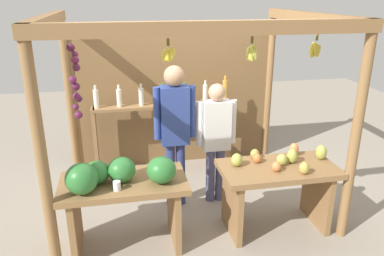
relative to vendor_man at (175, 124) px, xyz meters
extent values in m
plane|color=gray|center=(0.18, 0.12, -1.03)|extent=(12.00, 12.00, 0.00)
cylinder|color=olive|center=(-1.27, -0.98, 0.09)|extent=(0.10, 0.10, 2.24)
cylinder|color=olive|center=(1.63, -0.98, 0.09)|extent=(0.10, 0.10, 2.24)
cylinder|color=olive|center=(-1.27, 1.22, 0.09)|extent=(0.10, 0.10, 2.24)
cylinder|color=olive|center=(1.63, 1.22, 0.09)|extent=(0.10, 0.10, 2.24)
cube|color=olive|center=(0.18, -0.98, 1.14)|extent=(3.01, 0.12, 0.12)
cube|color=olive|center=(-1.27, 0.12, 1.14)|extent=(0.12, 2.30, 0.12)
cube|color=olive|center=(1.63, 0.12, 1.14)|extent=(0.12, 2.30, 0.12)
cube|color=brown|center=(0.18, 1.24, -0.03)|extent=(2.91, 0.04, 2.01)
cylinder|color=brown|center=(1.20, -0.81, 1.03)|extent=(0.02, 0.02, 0.06)
ellipsoid|color=gold|center=(1.23, -0.81, 0.91)|extent=(0.04, 0.07, 0.13)
ellipsoid|color=gold|center=(1.21, -0.79, 0.91)|extent=(0.07, 0.05, 0.13)
ellipsoid|color=gold|center=(1.18, -0.78, 0.93)|extent=(0.06, 0.05, 0.13)
ellipsoid|color=gold|center=(1.16, -0.81, 0.91)|extent=(0.04, 0.06, 0.13)
ellipsoid|color=gold|center=(1.18, -0.83, 0.93)|extent=(0.05, 0.05, 0.13)
ellipsoid|color=gold|center=(1.21, -0.83, 0.92)|extent=(0.06, 0.05, 0.13)
cylinder|color=brown|center=(0.54, -0.90, 1.03)|extent=(0.02, 0.02, 0.06)
ellipsoid|color=#D1CC4C|center=(0.56, -0.90, 0.94)|extent=(0.04, 0.06, 0.12)
ellipsoid|color=#D1CC4C|center=(0.58, -0.87, 0.91)|extent=(0.06, 0.06, 0.12)
ellipsoid|color=#D1CC4C|center=(0.55, -0.87, 0.94)|extent=(0.06, 0.04, 0.12)
ellipsoid|color=#D1CC4C|center=(0.53, -0.88, 0.92)|extent=(0.05, 0.05, 0.12)
ellipsoid|color=#D1CC4C|center=(0.52, -0.89, 0.92)|extent=(0.05, 0.06, 0.12)
ellipsoid|color=#D1CC4C|center=(0.52, -0.91, 0.91)|extent=(0.05, 0.06, 0.12)
ellipsoid|color=#D1CC4C|center=(0.53, -0.93, 0.91)|extent=(0.07, 0.06, 0.12)
ellipsoid|color=#D1CC4C|center=(0.55, -0.93, 0.93)|extent=(0.08, 0.04, 0.12)
ellipsoid|color=#D1CC4C|center=(0.57, -0.93, 0.91)|extent=(0.05, 0.05, 0.12)
cylinder|color=brown|center=(-0.18, -0.91, 1.03)|extent=(0.02, 0.02, 0.06)
ellipsoid|color=yellow|center=(-0.14, -0.91, 0.95)|extent=(0.04, 0.07, 0.11)
ellipsoid|color=yellow|center=(-0.15, -0.87, 0.92)|extent=(0.05, 0.05, 0.11)
ellipsoid|color=yellow|center=(-0.19, -0.88, 0.93)|extent=(0.06, 0.04, 0.11)
ellipsoid|color=yellow|center=(-0.22, -0.89, 0.92)|extent=(0.05, 0.06, 0.11)
ellipsoid|color=yellow|center=(-0.21, -0.92, 0.93)|extent=(0.05, 0.06, 0.11)
ellipsoid|color=yellow|center=(-0.19, -0.93, 0.93)|extent=(0.05, 0.04, 0.11)
ellipsoid|color=yellow|center=(-0.16, -0.93, 0.93)|extent=(0.05, 0.05, 0.11)
cylinder|color=#4C422D|center=(-0.97, -0.72, 0.79)|extent=(0.01, 0.01, 0.55)
sphere|color=#47142D|center=(-0.98, -0.70, 0.98)|extent=(0.07, 0.07, 0.07)
sphere|color=#601E42|center=(-0.95, -0.70, 0.93)|extent=(0.06, 0.06, 0.06)
sphere|color=#601E42|center=(-0.95, -0.73, 0.88)|extent=(0.07, 0.07, 0.07)
sphere|color=#511938|center=(-0.94, -0.75, 0.82)|extent=(0.06, 0.06, 0.06)
sphere|color=#601E42|center=(-0.98, -0.72, 0.72)|extent=(0.07, 0.07, 0.07)
sphere|color=#511938|center=(-0.97, -0.70, 0.65)|extent=(0.07, 0.07, 0.07)
sphere|color=#601E42|center=(-0.97, -0.74, 0.57)|extent=(0.07, 0.07, 0.07)
sphere|color=#511938|center=(-0.95, -0.71, 0.54)|extent=(0.06, 0.06, 0.06)
sphere|color=#601E42|center=(-0.98, -0.72, 0.47)|extent=(0.06, 0.06, 0.06)
sphere|color=#601E42|center=(-0.97, -0.70, 0.39)|extent=(0.07, 0.07, 0.07)
cube|color=olive|center=(-0.62, -0.70, -0.33)|extent=(1.22, 0.64, 0.06)
cube|color=olive|center=(-1.11, -0.70, -0.69)|extent=(0.06, 0.58, 0.68)
cube|color=olive|center=(-0.13, -0.70, -0.69)|extent=(0.06, 0.58, 0.68)
ellipsoid|color=#2D7533|center=(-0.86, -0.70, -0.19)|extent=(0.32, 0.32, 0.22)
ellipsoid|color=#2D7533|center=(-0.98, -0.87, -0.15)|extent=(0.39, 0.39, 0.29)
ellipsoid|color=#2D7533|center=(-0.63, -0.71, -0.17)|extent=(0.34, 0.34, 0.25)
ellipsoid|color=#2D7533|center=(-0.26, -0.81, -0.17)|extent=(0.35, 0.35, 0.26)
cylinder|color=white|center=(-0.68, -0.88, -0.25)|extent=(0.07, 0.07, 0.09)
cube|color=olive|center=(0.98, -0.70, -0.33)|extent=(1.22, 0.64, 0.06)
cube|color=olive|center=(0.49, -0.70, -0.69)|extent=(0.06, 0.58, 0.68)
cube|color=olive|center=(1.47, -0.70, -0.69)|extent=(0.06, 0.58, 0.68)
ellipsoid|color=#A8B24C|center=(0.55, -0.61, -0.23)|extent=(0.16, 0.16, 0.14)
ellipsoid|color=#B79E47|center=(0.81, -0.46, -0.24)|extent=(0.14, 0.14, 0.11)
ellipsoid|color=#E07F47|center=(0.91, -0.80, -0.24)|extent=(0.12, 0.12, 0.10)
ellipsoid|color=#CC7038|center=(0.79, -0.57, -0.24)|extent=(0.11, 0.11, 0.10)
ellipsoid|color=#A8B24C|center=(1.02, -0.68, -0.23)|extent=(0.15, 0.15, 0.13)
ellipsoid|color=#E07F47|center=(1.26, -0.47, -0.22)|extent=(0.13, 0.13, 0.14)
ellipsoid|color=#A8B24C|center=(1.15, -0.65, -0.22)|extent=(0.16, 0.16, 0.16)
ellipsoid|color=#A8B24C|center=(1.50, -0.62, -0.21)|extent=(0.16, 0.16, 0.16)
ellipsoid|color=#B79E47|center=(1.16, -0.91, -0.23)|extent=(0.14, 0.14, 0.13)
cube|color=olive|center=(-0.96, 0.95, -0.53)|extent=(0.05, 0.20, 1.00)
cube|color=olive|center=(0.93, 0.95, -0.53)|extent=(0.05, 0.20, 1.00)
cube|color=olive|center=(-0.01, 0.95, -0.05)|extent=(1.89, 0.22, 0.04)
cylinder|color=silver|center=(-0.90, 0.95, 0.09)|extent=(0.07, 0.07, 0.25)
cylinder|color=silver|center=(-0.90, 0.95, 0.25)|extent=(0.03, 0.03, 0.06)
cylinder|color=silver|center=(-0.60, 0.95, 0.09)|extent=(0.07, 0.07, 0.24)
cylinder|color=silver|center=(-0.60, 0.95, 0.24)|extent=(0.03, 0.03, 0.06)
cylinder|color=silver|center=(-0.31, 0.95, 0.09)|extent=(0.07, 0.07, 0.24)
cylinder|color=silver|center=(-0.31, 0.95, 0.24)|extent=(0.03, 0.03, 0.06)
cylinder|color=#338C4C|center=(-0.02, 0.95, 0.09)|extent=(0.07, 0.07, 0.24)
cylinder|color=#338C4C|center=(-0.02, 0.95, 0.24)|extent=(0.03, 0.03, 0.06)
cylinder|color=#338C4C|center=(0.29, 0.95, 0.08)|extent=(0.06, 0.06, 0.23)
cylinder|color=#338C4C|center=(0.29, 0.95, 0.23)|extent=(0.03, 0.03, 0.06)
cylinder|color=silver|center=(0.58, 0.95, 0.09)|extent=(0.07, 0.07, 0.25)
cylinder|color=silver|center=(0.58, 0.95, 0.24)|extent=(0.03, 0.03, 0.06)
cylinder|color=gold|center=(0.87, 0.95, 0.12)|extent=(0.08, 0.08, 0.30)
cylinder|color=gold|center=(0.87, 0.95, 0.30)|extent=(0.04, 0.04, 0.06)
cylinder|color=navy|center=(-0.06, 0.00, -0.63)|extent=(0.11, 0.11, 0.80)
cylinder|color=navy|center=(0.06, 0.00, -0.63)|extent=(0.11, 0.11, 0.80)
cube|color=#2D428C|center=(0.00, 0.00, 0.10)|extent=(0.32, 0.19, 0.67)
cylinder|color=#2D428C|center=(-0.20, 0.00, 0.14)|extent=(0.08, 0.08, 0.61)
cylinder|color=#2D428C|center=(0.20, 0.00, 0.14)|extent=(0.08, 0.08, 0.61)
sphere|color=tan|center=(0.00, 0.00, 0.56)|extent=(0.23, 0.23, 0.23)
cylinder|color=#4C4E74|center=(0.43, 0.00, -0.68)|extent=(0.11, 0.11, 0.69)
cylinder|color=#4C4E74|center=(0.55, 0.00, -0.68)|extent=(0.11, 0.11, 0.69)
cube|color=white|center=(0.49, 0.00, -0.04)|extent=(0.32, 0.19, 0.59)
cylinder|color=white|center=(0.29, 0.00, -0.01)|extent=(0.08, 0.08, 0.53)
cylinder|color=white|center=(0.69, 0.00, -0.01)|extent=(0.08, 0.08, 0.53)
sphere|color=tan|center=(0.49, 0.00, 0.35)|extent=(0.20, 0.20, 0.20)
camera|label=1|loc=(-0.61, -4.03, 1.42)|focal=35.35mm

